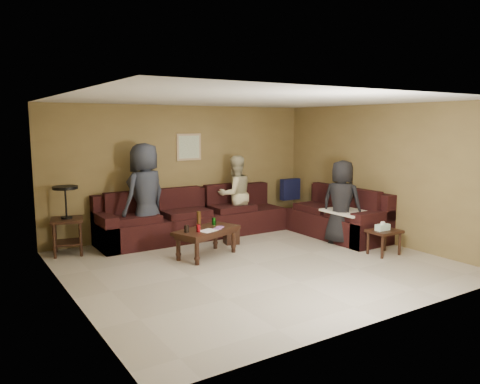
# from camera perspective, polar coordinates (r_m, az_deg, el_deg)

# --- Properties ---
(room) EXTENTS (5.60, 5.50, 2.50)m
(room) POSITION_cam_1_polar(r_m,az_deg,el_deg) (7.04, 2.01, 4.33)
(room) COLOR #B3A997
(room) RESTS_ON ground
(sectional_sofa) EXTENTS (4.65, 2.90, 0.97)m
(sectional_sofa) POSITION_cam_1_polar(r_m,az_deg,el_deg) (8.93, 0.75, -3.48)
(sectional_sofa) COLOR black
(sectional_sofa) RESTS_ON ground
(coffee_table) EXTENTS (1.23, 0.90, 0.74)m
(coffee_table) POSITION_cam_1_polar(r_m,az_deg,el_deg) (7.65, -4.13, -4.99)
(coffee_table) COLOR black
(coffee_table) RESTS_ON ground
(end_table_left) EXTENTS (0.60, 0.60, 1.14)m
(end_table_left) POSITION_cam_1_polar(r_m,az_deg,el_deg) (8.23, -20.37, -3.09)
(end_table_left) COLOR black
(end_table_left) RESTS_ON ground
(side_table_right) EXTENTS (0.52, 0.43, 0.56)m
(side_table_right) POSITION_cam_1_polar(r_m,az_deg,el_deg) (8.09, 17.13, -4.79)
(side_table_right) COLOR black
(side_table_right) RESTS_ON ground
(waste_bin) EXTENTS (0.29, 0.29, 0.29)m
(waste_bin) POSITION_cam_1_polar(r_m,az_deg,el_deg) (8.49, -1.07, -5.35)
(waste_bin) COLOR black
(waste_bin) RESTS_ON ground
(wall_art) EXTENTS (0.52, 0.04, 0.52)m
(wall_art) POSITION_cam_1_polar(r_m,az_deg,el_deg) (9.23, -6.26, 5.47)
(wall_art) COLOR tan
(wall_art) RESTS_ON ground
(person_left) EXTENTS (1.05, 0.90, 1.82)m
(person_left) POSITION_cam_1_polar(r_m,az_deg,el_deg) (8.39, -11.47, -0.35)
(person_left) COLOR #282C38
(person_left) RESTS_ON ground
(person_middle) EXTENTS (0.76, 0.60, 1.53)m
(person_middle) POSITION_cam_1_polar(r_m,az_deg,el_deg) (9.29, -0.59, -0.26)
(person_middle) COLOR #C1B88F
(person_middle) RESTS_ON ground
(person_right) EXTENTS (0.73, 0.87, 1.52)m
(person_right) POSITION_cam_1_polar(r_m,az_deg,el_deg) (8.54, 12.29, -1.26)
(person_right) COLOR black
(person_right) RESTS_ON ground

